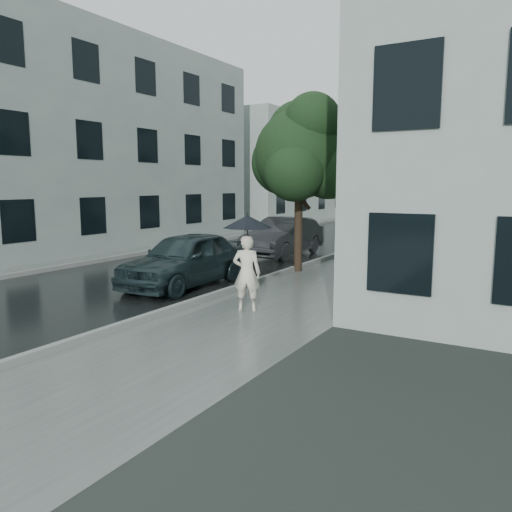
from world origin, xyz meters
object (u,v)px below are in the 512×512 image
Objects in this scene: pedestrian at (247,273)px; lamp_post at (341,182)px; street_tree at (301,153)px; car_far at (283,237)px; car_near at (186,259)px.

lamp_post is (-1.43, 9.62, 2.09)m from pedestrian.
street_tree is at bearing -97.59° from pedestrian.
street_tree is 4.64m from car_far.
lamp_post is 8.50m from car_near.
car_near is 6.72m from car_far.
car_near is (-1.55, -8.07, -2.20)m from lamp_post.
street_tree reaches higher than car_far.
car_near is (-1.70, -3.93, -3.10)m from street_tree.
car_near is at bearing -93.29° from lamp_post.
car_far is at bearing -88.79° from pedestrian.
pedestrian is at bearing -27.99° from car_near.
car_near is at bearing -87.58° from car_far.
pedestrian is at bearing -76.90° from street_tree.
pedestrian is 6.37m from street_tree.
pedestrian is 0.37× the size of car_far.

